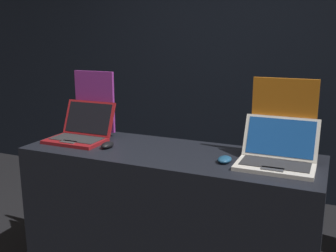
{
  "coord_description": "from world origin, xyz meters",
  "views": [
    {
      "loc": [
        0.85,
        -1.67,
        1.54
      ],
      "look_at": [
        -0.01,
        0.29,
        1.04
      ],
      "focal_mm": 42.0,
      "sensor_mm": 36.0,
      "label": 1
    }
  ],
  "objects_px": {
    "laptop_front": "(81,132)",
    "mouse_back": "(225,159)",
    "laptop_back": "(277,155)",
    "promo_stand_back": "(283,120)",
    "mouse_front": "(108,145)",
    "promo_stand_front": "(95,105)"
  },
  "relations": [
    {
      "from": "promo_stand_back",
      "to": "laptop_front",
      "type": "bearing_deg",
      "value": -172.57
    },
    {
      "from": "promo_stand_back",
      "to": "laptop_back",
      "type": "bearing_deg",
      "value": -90.0
    },
    {
      "from": "laptop_back",
      "to": "promo_stand_back",
      "type": "relative_size",
      "value": 0.89
    },
    {
      "from": "laptop_front",
      "to": "promo_stand_back",
      "type": "height_order",
      "value": "promo_stand_back"
    },
    {
      "from": "promo_stand_front",
      "to": "promo_stand_back",
      "type": "bearing_deg",
      "value": -0.5
    },
    {
      "from": "laptop_front",
      "to": "laptop_back",
      "type": "height_order",
      "value": "laptop_front"
    },
    {
      "from": "mouse_back",
      "to": "laptop_back",
      "type": "bearing_deg",
      "value": 13.05
    },
    {
      "from": "mouse_back",
      "to": "promo_stand_back",
      "type": "bearing_deg",
      "value": 41.25
    },
    {
      "from": "mouse_back",
      "to": "laptop_front",
      "type": "bearing_deg",
      "value": 175.98
    },
    {
      "from": "laptop_front",
      "to": "mouse_back",
      "type": "xyz_separation_m",
      "value": [
        0.95,
        -0.07,
        -0.04
      ]
    },
    {
      "from": "laptop_back",
      "to": "promo_stand_back",
      "type": "height_order",
      "value": "promo_stand_back"
    },
    {
      "from": "laptop_front",
      "to": "mouse_front",
      "type": "xyz_separation_m",
      "value": [
        0.24,
        -0.08,
        -0.04
      ]
    },
    {
      "from": "laptop_front",
      "to": "promo_stand_back",
      "type": "bearing_deg",
      "value": 7.43
    },
    {
      "from": "mouse_front",
      "to": "promo_stand_front",
      "type": "height_order",
      "value": "promo_stand_front"
    },
    {
      "from": "laptop_front",
      "to": "promo_stand_front",
      "type": "relative_size",
      "value": 0.84
    },
    {
      "from": "mouse_front",
      "to": "mouse_back",
      "type": "height_order",
      "value": "mouse_front"
    },
    {
      "from": "mouse_front",
      "to": "laptop_front",
      "type": "bearing_deg",
      "value": 161.83
    },
    {
      "from": "laptop_front",
      "to": "promo_stand_front",
      "type": "xyz_separation_m",
      "value": [
        0.0,
        0.17,
        0.14
      ]
    },
    {
      "from": "promo_stand_front",
      "to": "mouse_back",
      "type": "xyz_separation_m",
      "value": [
        0.95,
        -0.23,
        -0.18
      ]
    },
    {
      "from": "mouse_front",
      "to": "promo_stand_front",
      "type": "bearing_deg",
      "value": 134.65
    },
    {
      "from": "mouse_back",
      "to": "promo_stand_back",
      "type": "xyz_separation_m",
      "value": [
        0.25,
        0.22,
        0.19
      ]
    },
    {
      "from": "promo_stand_front",
      "to": "mouse_back",
      "type": "bearing_deg",
      "value": -13.86
    }
  ]
}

